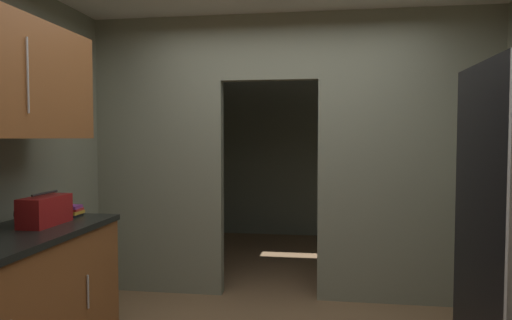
% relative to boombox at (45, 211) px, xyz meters
% --- Properties ---
extents(kitchen_partition, '(3.68, 0.12, 2.60)m').
position_rel_boombox_xyz_m(kitchen_partition, '(1.53, 1.45, 0.36)').
color(kitchen_partition, gray).
rests_on(kitchen_partition, ground).
extents(adjoining_room_shell, '(3.68, 2.80, 2.60)m').
position_rel_boombox_xyz_m(adjoining_room_shell, '(1.49, 3.37, 0.30)').
color(adjoining_room_shell, gray).
rests_on(adjoining_room_shell, ground).
extents(lower_cabinet_run, '(0.65, 1.67, 0.91)m').
position_rel_boombox_xyz_m(lower_cabinet_run, '(-0.03, -0.36, -0.55)').
color(lower_cabinet_run, brown).
rests_on(lower_cabinet_run, ground).
extents(boombox, '(0.18, 0.38, 0.22)m').
position_rel_boombox_xyz_m(boombox, '(0.00, 0.00, 0.00)').
color(boombox, maroon).
rests_on(boombox, lower_cabinet_run).
extents(book_stack, '(0.14, 0.16, 0.08)m').
position_rel_boombox_xyz_m(book_stack, '(-0.01, 0.34, -0.06)').
color(book_stack, black).
rests_on(book_stack, lower_cabinet_run).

